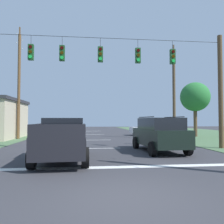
{
  "coord_description": "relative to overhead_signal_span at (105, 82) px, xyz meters",
  "views": [
    {
      "loc": [
        -0.88,
        -5.39,
        1.84
      ],
      "look_at": [
        0.81,
        10.43,
        2.43
      ],
      "focal_mm": 36.03,
      "sensor_mm": 36.0,
      "label": 1
    }
  ],
  "objects": [
    {
      "name": "tree_roadside_right",
      "position": [
        10.98,
        10.26,
        0.2
      ],
      "size": [
        3.28,
        3.28,
        6.13
      ],
      "color": "brown",
      "rests_on": "ground"
    },
    {
      "name": "lane_dash_4",
      "position": [
        -0.16,
        25.09,
        -4.25
      ],
      "size": [
        2.5,
        0.15,
        0.01
      ],
      "primitive_type": "cube",
      "rotation": [
        0.0,
        0.0,
        1.57
      ],
      "color": "white",
      "rests_on": "ground"
    },
    {
      "name": "utility_pole_mid_right",
      "position": [
        7.55,
        7.82,
        0.34
      ],
      "size": [
        0.29,
        1.72,
        9.49
      ],
      "color": "brown",
      "rests_on": "ground"
    },
    {
      "name": "lane_dash_2",
      "position": [
        -0.16,
        15.37,
        -4.25
      ],
      "size": [
        2.5,
        0.15,
        0.01
      ],
      "primitive_type": "cube",
      "rotation": [
        0.0,
        0.0,
        1.57
      ],
      "color": "white",
      "rests_on": "ground"
    },
    {
      "name": "overhead_signal_span",
      "position": [
        0.0,
        0.0,
        0.0
      ],
      "size": [
        15.47,
        0.31,
        7.48
      ],
      "color": "brown",
      "rests_on": "ground"
    },
    {
      "name": "distant_car_crossing_white",
      "position": [
        6.3,
        13.18,
        -3.46
      ],
      "size": [
        4.38,
        2.19,
        1.52
      ],
      "color": "silver",
      "rests_on": "ground"
    },
    {
      "name": "lane_dash_3",
      "position": [
        -0.16,
        22.86,
        -4.25
      ],
      "size": [
        2.5,
        0.15,
        0.01
      ],
      "primitive_type": "cube",
      "rotation": [
        0.0,
        0.0,
        1.57
      ],
      "color": "white",
      "rests_on": "ground"
    },
    {
      "name": "suv_black",
      "position": [
        3.14,
        -0.96,
        -3.19
      ],
      "size": [
        2.41,
        4.89,
        2.05
      ],
      "color": "black",
      "rests_on": "ground"
    },
    {
      "name": "stop_bar_stripe",
      "position": [
        -0.16,
        -5.05,
        -4.25
      ],
      "size": [
        12.68,
        0.45,
        0.01
      ],
      "primitive_type": "cube",
      "color": "white",
      "rests_on": "ground"
    },
    {
      "name": "lane_dash_0",
      "position": [
        -0.16,
        0.95,
        -4.25
      ],
      "size": [
        2.5,
        0.15,
        0.01
      ],
      "primitive_type": "cube",
      "rotation": [
        0.0,
        0.0,
        1.57
      ],
      "color": "white",
      "rests_on": "ground"
    },
    {
      "name": "ground_plane",
      "position": [
        -0.16,
        -8.49,
        -4.25
      ],
      "size": [
        120.0,
        120.0,
        0.0
      ],
      "primitive_type": "plane",
      "color": "#333338"
    },
    {
      "name": "lane_dash_1",
      "position": [
        -0.16,
        7.18,
        -4.25
      ],
      "size": [
        2.5,
        0.15,
        0.01
      ],
      "primitive_type": "cube",
      "rotation": [
        0.0,
        0.0,
        1.57
      ],
      "color": "white",
      "rests_on": "ground"
    },
    {
      "name": "utility_pole_near_left",
      "position": [
        -7.88,
        9.12,
        1.3
      ],
      "size": [
        0.28,
        1.9,
        11.18
      ],
      "color": "brown",
      "rests_on": "ground"
    },
    {
      "name": "pickup_truck",
      "position": [
        -2.22,
        -3.17,
        -3.29
      ],
      "size": [
        2.45,
        5.47,
        1.95
      ],
      "color": "black",
      "rests_on": "ground"
    }
  ]
}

